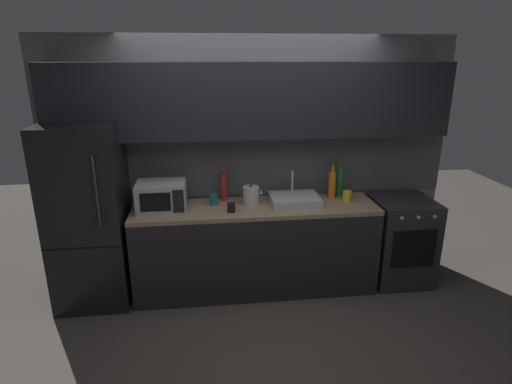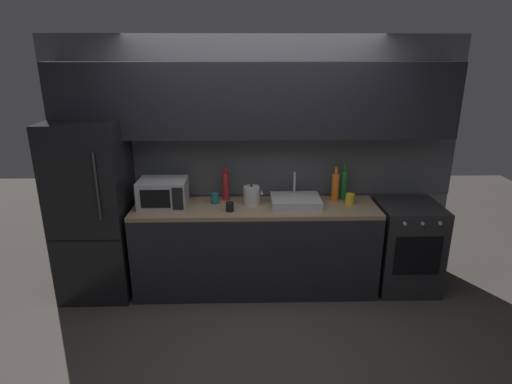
{
  "view_description": "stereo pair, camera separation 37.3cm",
  "coord_description": "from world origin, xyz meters",
  "px_view_note": "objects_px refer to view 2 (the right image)",
  "views": [
    {
      "loc": [
        -0.46,
        -2.92,
        2.32
      ],
      "look_at": [
        0.01,
        0.9,
        1.05
      ],
      "focal_mm": 29.42,
      "sensor_mm": 36.0,
      "label": 1
    },
    {
      "loc": [
        -0.09,
        -2.95,
        2.32
      ],
      "look_at": [
        0.01,
        0.9,
        1.05
      ],
      "focal_mm": 29.42,
      "sensor_mm": 36.0,
      "label": 2
    }
  ],
  "objects_px": {
    "wine_bottle_green": "(344,184)",
    "wine_bottle_orange": "(335,187)",
    "mug_yellow": "(350,199)",
    "wine_bottle_red": "(226,186)",
    "oven_range": "(406,246)",
    "mug_teal": "(215,198)",
    "microwave": "(163,193)",
    "refrigerator": "(94,210)",
    "kettle": "(252,195)",
    "mug_dark": "(230,207)"
  },
  "relations": [
    {
      "from": "refrigerator",
      "to": "mug_yellow",
      "type": "relative_size",
      "value": 16.64
    },
    {
      "from": "oven_range",
      "to": "wine_bottle_orange",
      "type": "bearing_deg",
      "value": 169.05
    },
    {
      "from": "oven_range",
      "to": "mug_yellow",
      "type": "height_order",
      "value": "mug_yellow"
    },
    {
      "from": "mug_dark",
      "to": "kettle",
      "type": "bearing_deg",
      "value": 42.02
    },
    {
      "from": "mug_dark",
      "to": "mug_teal",
      "type": "relative_size",
      "value": 0.85
    },
    {
      "from": "wine_bottle_red",
      "to": "mug_yellow",
      "type": "distance_m",
      "value": 1.25
    },
    {
      "from": "mug_yellow",
      "to": "wine_bottle_red",
      "type": "bearing_deg",
      "value": 172.47
    },
    {
      "from": "wine_bottle_red",
      "to": "mug_teal",
      "type": "height_order",
      "value": "wine_bottle_red"
    },
    {
      "from": "oven_range",
      "to": "wine_bottle_green",
      "type": "distance_m",
      "value": 0.9
    },
    {
      "from": "refrigerator",
      "to": "wine_bottle_orange",
      "type": "relative_size",
      "value": 4.95
    },
    {
      "from": "wine_bottle_green",
      "to": "mug_dark",
      "type": "xyz_separation_m",
      "value": [
        -1.15,
        -0.34,
        -0.11
      ]
    },
    {
      "from": "wine_bottle_green",
      "to": "wine_bottle_orange",
      "type": "relative_size",
      "value": 1.05
    },
    {
      "from": "wine_bottle_orange",
      "to": "mug_yellow",
      "type": "bearing_deg",
      "value": -38.16
    },
    {
      "from": "refrigerator",
      "to": "wine_bottle_orange",
      "type": "distance_m",
      "value": 2.39
    },
    {
      "from": "kettle",
      "to": "mug_yellow",
      "type": "distance_m",
      "value": 0.97
    },
    {
      "from": "microwave",
      "to": "mug_dark",
      "type": "relative_size",
      "value": 5.19
    },
    {
      "from": "refrigerator",
      "to": "wine_bottle_orange",
      "type": "xyz_separation_m",
      "value": [
        2.38,
        0.14,
        0.18
      ]
    },
    {
      "from": "wine_bottle_orange",
      "to": "mug_dark",
      "type": "relative_size",
      "value": 3.97
    },
    {
      "from": "mug_dark",
      "to": "oven_range",
      "type": "bearing_deg",
      "value": 4.18
    },
    {
      "from": "mug_yellow",
      "to": "oven_range",
      "type": "bearing_deg",
      "value": -3.69
    },
    {
      "from": "mug_teal",
      "to": "microwave",
      "type": "bearing_deg",
      "value": -171.69
    },
    {
      "from": "wine_bottle_green",
      "to": "mug_dark",
      "type": "distance_m",
      "value": 1.2
    },
    {
      "from": "microwave",
      "to": "oven_range",
      "type": "bearing_deg",
      "value": -0.46
    },
    {
      "from": "microwave",
      "to": "mug_teal",
      "type": "height_order",
      "value": "microwave"
    },
    {
      "from": "refrigerator",
      "to": "mug_teal",
      "type": "height_order",
      "value": "refrigerator"
    },
    {
      "from": "wine_bottle_orange",
      "to": "mug_teal",
      "type": "distance_m",
      "value": 1.21
    },
    {
      "from": "mug_dark",
      "to": "mug_teal",
      "type": "height_order",
      "value": "mug_teal"
    },
    {
      "from": "mug_yellow",
      "to": "mug_teal",
      "type": "xyz_separation_m",
      "value": [
        -1.34,
        0.05,
        -0.0
      ]
    },
    {
      "from": "microwave",
      "to": "wine_bottle_red",
      "type": "height_order",
      "value": "wine_bottle_red"
    },
    {
      "from": "wine_bottle_green",
      "to": "wine_bottle_orange",
      "type": "xyz_separation_m",
      "value": [
        -0.1,
        -0.06,
        -0.01
      ]
    },
    {
      "from": "wine_bottle_red",
      "to": "mug_dark",
      "type": "relative_size",
      "value": 3.99
    },
    {
      "from": "kettle",
      "to": "wine_bottle_red",
      "type": "height_order",
      "value": "wine_bottle_red"
    },
    {
      "from": "oven_range",
      "to": "microwave",
      "type": "relative_size",
      "value": 1.96
    },
    {
      "from": "wine_bottle_orange",
      "to": "mug_yellow",
      "type": "distance_m",
      "value": 0.19
    },
    {
      "from": "mug_teal",
      "to": "oven_range",
      "type": "bearing_deg",
      "value": -2.71
    },
    {
      "from": "kettle",
      "to": "wine_bottle_orange",
      "type": "relative_size",
      "value": 0.59
    },
    {
      "from": "mug_dark",
      "to": "mug_teal",
      "type": "xyz_separation_m",
      "value": [
        -0.16,
        0.22,
        0.01
      ]
    },
    {
      "from": "wine_bottle_green",
      "to": "mug_teal",
      "type": "bearing_deg",
      "value": -174.99
    },
    {
      "from": "oven_range",
      "to": "microwave",
      "type": "height_order",
      "value": "microwave"
    },
    {
      "from": "wine_bottle_red",
      "to": "mug_teal",
      "type": "xyz_separation_m",
      "value": [
        -0.1,
        -0.11,
        -0.1
      ]
    },
    {
      "from": "microwave",
      "to": "wine_bottle_red",
      "type": "xyz_separation_m",
      "value": [
        0.6,
        0.18,
        0.01
      ]
    },
    {
      "from": "microwave",
      "to": "mug_dark",
      "type": "height_order",
      "value": "microwave"
    },
    {
      "from": "oven_range",
      "to": "wine_bottle_red",
      "type": "bearing_deg",
      "value": 173.72
    },
    {
      "from": "mug_dark",
      "to": "mug_yellow",
      "type": "bearing_deg",
      "value": 8.13
    },
    {
      "from": "wine_bottle_green",
      "to": "mug_yellow",
      "type": "xyz_separation_m",
      "value": [
        0.03,
        -0.17,
        -0.1
      ]
    },
    {
      "from": "refrigerator",
      "to": "microwave",
      "type": "height_order",
      "value": "refrigerator"
    },
    {
      "from": "oven_range",
      "to": "kettle",
      "type": "xyz_separation_m",
      "value": [
        -1.57,
        0.06,
        0.54
      ]
    },
    {
      "from": "wine_bottle_green",
      "to": "mug_teal",
      "type": "relative_size",
      "value": 3.55
    },
    {
      "from": "kettle",
      "to": "mug_dark",
      "type": "xyz_separation_m",
      "value": [
        -0.21,
        -0.19,
        -0.05
      ]
    },
    {
      "from": "mug_yellow",
      "to": "kettle",
      "type": "bearing_deg",
      "value": 178.87
    }
  ]
}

